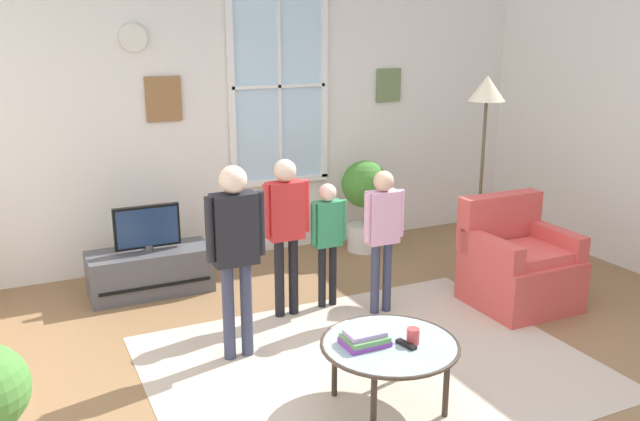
{
  "coord_description": "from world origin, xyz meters",
  "views": [
    {
      "loc": [
        -2.24,
        -3.41,
        2.2
      ],
      "look_at": [
        -0.29,
        0.71,
        0.95
      ],
      "focal_mm": 37.57,
      "sensor_mm": 36.0,
      "label": 1
    }
  ],
  "objects_px": {
    "coffee_table": "(390,347)",
    "person_green_shirt": "(328,231)",
    "cup": "(413,336)",
    "floor_lamp": "(486,109)",
    "tv_stand": "(150,272)",
    "person_black_shirt": "(235,240)",
    "remote_near_books": "(406,344)",
    "book_stack": "(365,338)",
    "person_red_shirt": "(286,220)",
    "potted_plant_by_window": "(365,196)",
    "armchair": "(518,266)",
    "television": "(147,227)",
    "person_pink_shirt": "(383,226)"
  },
  "relations": [
    {
      "from": "television",
      "to": "person_black_shirt",
      "type": "xyz_separation_m",
      "value": [
        0.31,
        -1.43,
        0.26
      ]
    },
    {
      "from": "person_pink_shirt",
      "to": "potted_plant_by_window",
      "type": "height_order",
      "value": "person_pink_shirt"
    },
    {
      "from": "book_stack",
      "to": "potted_plant_by_window",
      "type": "xyz_separation_m",
      "value": [
        1.43,
        2.58,
        0.12
      ]
    },
    {
      "from": "remote_near_books",
      "to": "person_black_shirt",
      "type": "xyz_separation_m",
      "value": [
        -0.67,
        1.05,
        0.42
      ]
    },
    {
      "from": "coffee_table",
      "to": "cup",
      "type": "distance_m",
      "value": 0.15
    },
    {
      "from": "remote_near_books",
      "to": "person_red_shirt",
      "type": "bearing_deg",
      "value": 93.9
    },
    {
      "from": "coffee_table",
      "to": "person_green_shirt",
      "type": "distance_m",
      "value": 1.56
    },
    {
      "from": "coffee_table",
      "to": "person_red_shirt",
      "type": "bearing_deg",
      "value": 91.55
    },
    {
      "from": "person_green_shirt",
      "to": "person_red_shirt",
      "type": "xyz_separation_m",
      "value": [
        -0.37,
        -0.02,
        0.14
      ]
    },
    {
      "from": "cup",
      "to": "floor_lamp",
      "type": "bearing_deg",
      "value": 43.26
    },
    {
      "from": "remote_near_books",
      "to": "book_stack",
      "type": "bearing_deg",
      "value": 149.1
    },
    {
      "from": "remote_near_books",
      "to": "person_black_shirt",
      "type": "distance_m",
      "value": 1.32
    },
    {
      "from": "person_red_shirt",
      "to": "floor_lamp",
      "type": "relative_size",
      "value": 0.7
    },
    {
      "from": "potted_plant_by_window",
      "to": "cup",
      "type": "bearing_deg",
      "value": -113.45
    },
    {
      "from": "remote_near_books",
      "to": "person_black_shirt",
      "type": "bearing_deg",
      "value": 122.63
    },
    {
      "from": "person_black_shirt",
      "to": "coffee_table",
      "type": "bearing_deg",
      "value": -58.16
    },
    {
      "from": "cup",
      "to": "person_black_shirt",
      "type": "xyz_separation_m",
      "value": [
        -0.73,
        1.04,
        0.38
      ]
    },
    {
      "from": "armchair",
      "to": "television",
      "type": "bearing_deg",
      "value": 150.43
    },
    {
      "from": "cup",
      "to": "remote_near_books",
      "type": "distance_m",
      "value": 0.07
    },
    {
      "from": "book_stack",
      "to": "armchair",
      "type": "bearing_deg",
      "value": 24.02
    },
    {
      "from": "potted_plant_by_window",
      "to": "floor_lamp",
      "type": "xyz_separation_m",
      "value": [
        0.66,
        -0.97,
        0.94
      ]
    },
    {
      "from": "coffee_table",
      "to": "potted_plant_by_window",
      "type": "bearing_deg",
      "value": 63.92
    },
    {
      "from": "person_black_shirt",
      "to": "person_pink_shirt",
      "type": "bearing_deg",
      "value": 10.36
    },
    {
      "from": "remote_near_books",
      "to": "person_black_shirt",
      "type": "relative_size",
      "value": 0.1
    },
    {
      "from": "armchair",
      "to": "coffee_table",
      "type": "distance_m",
      "value": 1.97
    },
    {
      "from": "television",
      "to": "potted_plant_by_window",
      "type": "bearing_deg",
      "value": 5.69
    },
    {
      "from": "armchair",
      "to": "potted_plant_by_window",
      "type": "bearing_deg",
      "value": 105.08
    },
    {
      "from": "person_black_shirt",
      "to": "floor_lamp",
      "type": "height_order",
      "value": "floor_lamp"
    },
    {
      "from": "cup",
      "to": "person_pink_shirt",
      "type": "bearing_deg",
      "value": 67.15
    },
    {
      "from": "tv_stand",
      "to": "armchair",
      "type": "bearing_deg",
      "value": -29.61
    },
    {
      "from": "remote_near_books",
      "to": "person_red_shirt",
      "type": "height_order",
      "value": "person_red_shirt"
    },
    {
      "from": "potted_plant_by_window",
      "to": "floor_lamp",
      "type": "bearing_deg",
      "value": -55.55
    },
    {
      "from": "tv_stand",
      "to": "remote_near_books",
      "type": "height_order",
      "value": "remote_near_books"
    },
    {
      "from": "armchair",
      "to": "person_green_shirt",
      "type": "relative_size",
      "value": 0.85
    },
    {
      "from": "floor_lamp",
      "to": "cup",
      "type": "bearing_deg",
      "value": -136.74
    },
    {
      "from": "book_stack",
      "to": "person_pink_shirt",
      "type": "relative_size",
      "value": 0.23
    },
    {
      "from": "television",
      "to": "person_pink_shirt",
      "type": "relative_size",
      "value": 0.47
    },
    {
      "from": "coffee_table",
      "to": "person_black_shirt",
      "type": "bearing_deg",
      "value": 121.84
    },
    {
      "from": "tv_stand",
      "to": "potted_plant_by_window",
      "type": "xyz_separation_m",
      "value": [
        2.2,
        0.22,
        0.38
      ]
    },
    {
      "from": "tv_stand",
      "to": "cup",
      "type": "xyz_separation_m",
      "value": [
        1.04,
        -2.47,
        0.27
      ]
    },
    {
      "from": "tv_stand",
      "to": "armchair",
      "type": "height_order",
      "value": "armchair"
    },
    {
      "from": "coffee_table",
      "to": "person_green_shirt",
      "type": "xyz_separation_m",
      "value": [
        0.33,
        1.51,
        0.25
      ]
    },
    {
      "from": "armchair",
      "to": "person_green_shirt",
      "type": "xyz_separation_m",
      "value": [
        -1.43,
        0.61,
        0.32
      ]
    },
    {
      "from": "cup",
      "to": "floor_lamp",
      "type": "distance_m",
      "value": 2.72
    },
    {
      "from": "television",
      "to": "coffee_table",
      "type": "distance_m",
      "value": 2.58
    },
    {
      "from": "book_stack",
      "to": "cup",
      "type": "relative_size",
      "value": 2.8
    },
    {
      "from": "tv_stand",
      "to": "floor_lamp",
      "type": "xyz_separation_m",
      "value": [
        2.86,
        -0.75,
        1.32
      ]
    },
    {
      "from": "remote_near_books",
      "to": "person_red_shirt",
      "type": "distance_m",
      "value": 1.6
    },
    {
      "from": "cup",
      "to": "remote_near_books",
      "type": "bearing_deg",
      "value": -166.23
    },
    {
      "from": "tv_stand",
      "to": "cup",
      "type": "bearing_deg",
      "value": -67.25
    }
  ]
}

